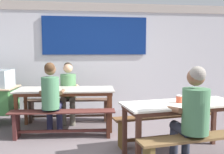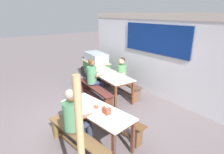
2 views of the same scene
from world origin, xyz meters
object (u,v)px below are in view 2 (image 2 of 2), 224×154
Objects in this scene: dining_table_far at (109,76)px; bench_near_front at (77,139)px; dining_table_near at (96,113)px; bench_far_front at (95,91)px; bench_far_back at (122,85)px; condiment_jar at (96,106)px; person_center_facing at (120,74)px; person_near_front at (75,116)px; bench_near_back at (114,119)px; person_left_back_turned at (94,76)px; food_cart at (96,64)px; tissue_box at (107,110)px.

bench_near_front is at bearing -49.59° from dining_table_far.
dining_table_near is 2.03m from bench_far_front.
condiment_jar reaches higher than bench_far_back.
person_center_facing is 2.89m from person_near_front.
person_near_front is at bearing -89.25° from bench_near_back.
bench_near_back is at bearing 97.81° from dining_table_near.
bench_near_front is 1.36× the size of person_center_facing.
bench_far_back is 2.98m from person_near_front.
bench_far_front and bench_near_front have the same top height.
person_left_back_turned reaches higher than bench_near_back.
person_center_facing is at bearing -91.15° from bench_far_back.
bench_far_front is 2.34m from bench_near_front.
bench_near_front is (1.73, -2.03, -0.38)m from dining_table_far.
bench_far_back is 0.41m from person_center_facing.
dining_table_far is at bearing 137.34° from dining_table_near.
person_left_back_turned is at bearing -34.32° from food_cart.
tissue_box reaches higher than dining_table_far.
person_near_front is at bearing -40.48° from person_left_back_turned.
condiment_jar is at bearing 100.42° from bench_near_front.
person_left_back_turned reaches higher than person_center_facing.
person_center_facing is 11.82× the size of condiment_jar.
person_near_front is (-0.12, 0.05, 0.44)m from bench_near_front.
bench_far_back is 1.05m from person_left_back_turned.
person_near_front is at bearing -51.02° from dining_table_far.
bench_near_front is at bearing -37.36° from food_cart.
dining_table_far is 0.64m from bench_far_back.
bench_near_back is 0.70m from condiment_jar.
person_center_facing reaches higher than dining_table_far.
person_near_front reaches higher than bench_far_front.
bench_far_back is 17.20× the size of condiment_jar.
food_cart is at bearing 147.82° from dining_table_near.
condiment_jar is at bearing -85.08° from bench_near_back.
condiment_jar is at bearing -30.33° from person_left_back_turned.
dining_table_near is 0.63m from bench_near_front.
dining_table_near is 2.19m from person_left_back_turned.
person_center_facing is (-0.00, -0.07, 0.41)m from bench_far_back.
person_center_facing reaches higher than food_cart.
condiment_jar is (1.64, -1.51, 0.13)m from dining_table_far.
person_left_back_turned reaches higher than bench_near_front.
person_center_facing reaches higher than bench_near_front.
condiment_jar reaches higher than bench_near_back.
bench_near_back is at bearing -17.87° from bench_far_front.
bench_near_front is at bearing -79.58° from condiment_jar.
tissue_box is at bearing 70.86° from bench_near_front.
food_cart is (-1.72, 0.07, 0.33)m from bench_far_back.
bench_far_back is 1.76m from food_cart.
food_cart reaches higher than condiment_jar.
bench_near_back is 15.92× the size of condiment_jar.
bench_near_front is at bearing -109.14° from tissue_box.
bench_far_front is at bearing -94.50° from bench_far_back.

